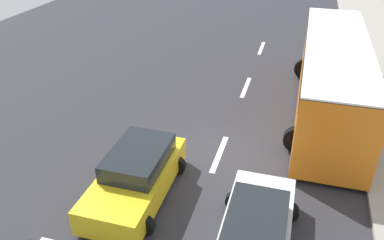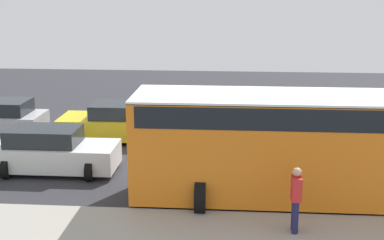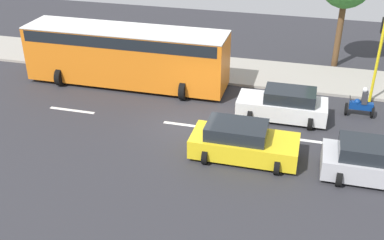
# 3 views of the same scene
# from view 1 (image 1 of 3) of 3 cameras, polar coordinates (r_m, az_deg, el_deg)

# --- Properties ---
(ground_plane) EXTENTS (40.00, 60.00, 0.10)m
(ground_plane) POSITION_cam_1_polar(r_m,az_deg,el_deg) (14.38, 4.05, -5.17)
(ground_plane) COLOR #2D2D33
(lane_stripe_mid) EXTENTS (0.20, 2.40, 0.01)m
(lane_stripe_mid) POSITION_cam_1_polar(r_m,az_deg,el_deg) (14.34, 4.06, -4.99)
(lane_stripe_mid) COLOR white
(lane_stripe_mid) RESTS_ON ground
(lane_stripe_south) EXTENTS (0.20, 2.40, 0.01)m
(lane_stripe_south) POSITION_cam_1_polar(r_m,az_deg,el_deg) (19.50, 7.94, 4.79)
(lane_stripe_south) COLOR white
(lane_stripe_south) RESTS_ON ground
(lane_stripe_far_south) EXTENTS (0.20, 2.40, 0.01)m
(lane_stripe_far_south) POSITION_cam_1_polar(r_m,az_deg,el_deg) (25.04, 10.19, 10.36)
(lane_stripe_far_south) COLOR white
(lane_stripe_far_south) RESTS_ON ground
(car_yellow_cab) EXTENTS (2.34, 4.38, 1.52)m
(car_yellow_cab) POSITION_cam_1_polar(r_m,az_deg,el_deg) (12.25, -8.19, -8.11)
(car_yellow_cab) COLOR yellow
(car_yellow_cab) RESTS_ON ground
(car_white) EXTENTS (2.15, 4.20, 1.52)m
(car_white) POSITION_cam_1_polar(r_m,az_deg,el_deg) (10.50, 9.32, -16.09)
(car_white) COLOR white
(car_white) RESTS_ON ground
(city_bus) EXTENTS (3.20, 11.00, 3.16)m
(city_bus) POSITION_cam_1_polar(r_m,az_deg,el_deg) (17.33, 20.02, 6.57)
(city_bus) COLOR orange
(city_bus) RESTS_ON ground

